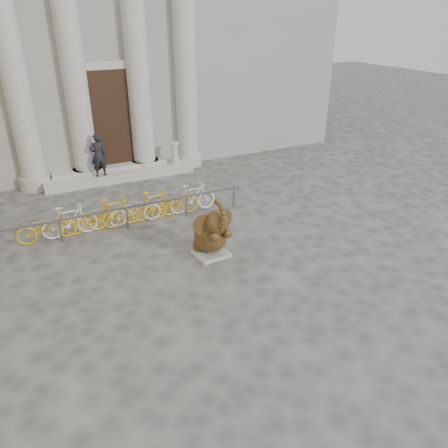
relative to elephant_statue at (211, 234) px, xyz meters
name	(u,v)px	position (x,y,z in m)	size (l,w,h in m)	color
ground	(224,300)	(-0.65, -2.04, -0.66)	(80.00, 80.00, 0.00)	#474442
classical_building	(75,16)	(-0.65, 12.89, 5.32)	(22.00, 10.70, 12.00)	gray
entrance_steps	(120,174)	(-0.65, 7.36, -0.48)	(6.00, 1.20, 0.36)	#A8A59E
elephant_statue	(211,234)	(0.00, 0.00, 0.00)	(1.22, 1.38, 1.82)	#A8A59E
bike_rack	(124,211)	(-1.64, 3.00, -0.16)	(8.00, 0.53, 1.00)	slate
pedestrian	(98,155)	(-1.49, 7.01, 0.54)	(0.62, 0.40, 1.69)	black
balustrade_post	(175,154)	(1.65, 7.06, 0.13)	(0.38, 0.38, 0.94)	#A8A59E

